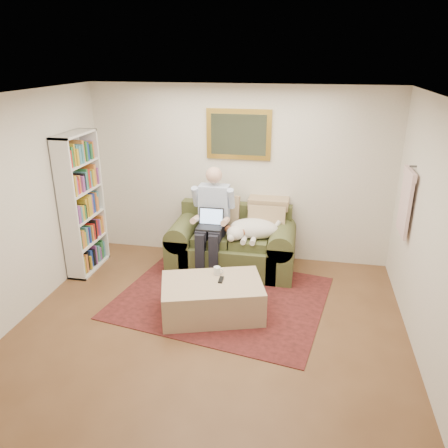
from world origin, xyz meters
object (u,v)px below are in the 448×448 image
(laptop, at_px, (210,222))
(coffee_mug, at_px, (217,271))
(sofa, at_px, (232,248))
(bookshelf, at_px, (82,204))
(ottoman, at_px, (212,298))
(seated_man, at_px, (211,223))
(sleeping_dog, at_px, (254,228))

(laptop, height_order, coffee_mug, laptop)
(coffee_mug, bearing_deg, sofa, 89.76)
(laptop, distance_m, bookshelf, 1.84)
(ottoman, bearing_deg, seated_man, 102.75)
(sofa, relative_size, coffee_mug, 18.05)
(sofa, bearing_deg, sleeping_dog, -15.74)
(sofa, height_order, seated_man, seated_man)
(sofa, relative_size, sleeping_dog, 2.43)
(seated_man, distance_m, laptop, 0.08)
(seated_man, bearing_deg, sofa, 31.45)
(ottoman, xyz_separation_m, coffee_mug, (0.02, 0.21, 0.27))
(sofa, height_order, ottoman, sofa)
(sofa, distance_m, ottoman, 1.27)
(sofa, height_order, laptop, laptop)
(sofa, xyz_separation_m, bookshelf, (-2.09, -0.41, 0.69))
(sofa, xyz_separation_m, coffee_mug, (-0.00, -1.06, 0.17))
(seated_man, xyz_separation_m, sleeping_dog, (0.59, 0.07, -0.07))
(seated_man, xyz_separation_m, laptop, (0.00, -0.07, 0.04))
(sofa, bearing_deg, bookshelf, -168.89)
(ottoman, relative_size, coffee_mug, 11.93)
(sleeping_dog, height_order, ottoman, sleeping_dog)
(seated_man, xyz_separation_m, ottoman, (0.25, -1.10, -0.54))
(coffee_mug, height_order, bookshelf, bookshelf)
(laptop, xyz_separation_m, sleeping_dog, (0.59, 0.14, -0.11))
(sleeping_dog, relative_size, coffee_mug, 7.43)
(sleeping_dog, xyz_separation_m, bookshelf, (-2.41, -0.32, 0.31))
(sofa, distance_m, bookshelf, 2.24)
(laptop, height_order, sleeping_dog, laptop)
(ottoman, bearing_deg, sofa, 89.06)
(sleeping_dog, height_order, bookshelf, bookshelf)
(seated_man, bearing_deg, sleeping_dog, 7.13)
(coffee_mug, bearing_deg, ottoman, -94.36)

